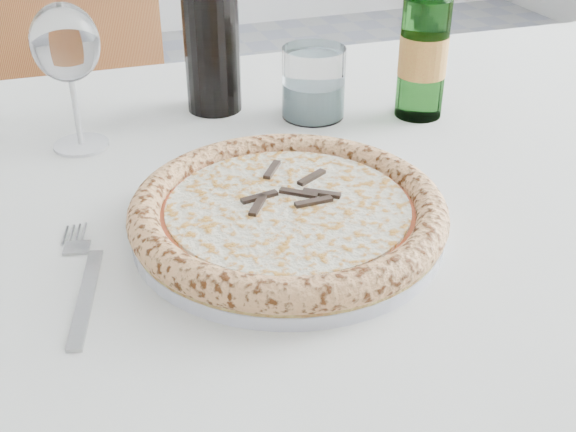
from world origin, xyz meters
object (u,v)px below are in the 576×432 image
(chair_far, at_px, (95,120))
(tumbler, at_px, (313,87))
(pizza, at_px, (288,211))
(beer_bottle, at_px, (424,44))
(plate, at_px, (288,225))
(wine_glass, at_px, (66,46))
(wine_bottle, at_px, (210,15))
(dining_table, at_px, (260,247))

(chair_far, xyz_separation_m, tumbler, (0.26, -0.63, 0.26))
(chair_far, distance_m, pizza, 0.95)
(pizza, height_order, beer_bottle, beer_bottle)
(chair_far, distance_m, tumbler, 0.73)
(pizza, bearing_deg, beer_bottle, 40.21)
(plate, bearing_deg, wine_glass, 122.16)
(tumbler, bearing_deg, plate, -116.05)
(chair_far, xyz_separation_m, beer_bottle, (0.40, -0.68, 0.32))
(pizza, relative_size, wine_bottle, 1.04)
(wine_bottle, bearing_deg, chair_far, 103.49)
(dining_table, height_order, chair_far, chair_far)
(pizza, xyz_separation_m, tumbler, (0.14, 0.28, 0.02))
(dining_table, bearing_deg, pizza, -90.00)
(dining_table, relative_size, pizza, 5.00)
(wine_bottle, bearing_deg, beer_bottle, -24.13)
(pizza, height_order, wine_glass, wine_glass)
(pizza, xyz_separation_m, wine_bottle, (0.01, 0.35, 0.11))
(wine_glass, bearing_deg, beer_bottle, -6.46)
(dining_table, height_order, beer_bottle, beer_bottle)
(chair_far, relative_size, wine_bottle, 2.98)
(dining_table, xyz_separation_m, beer_bottle, (0.28, 0.13, 0.18))
(wine_glass, bearing_deg, wine_bottle, 18.78)
(chair_far, relative_size, plate, 2.93)
(plate, xyz_separation_m, tumbler, (0.14, 0.28, 0.03))
(chair_far, relative_size, beer_bottle, 3.69)
(beer_bottle, bearing_deg, wine_bottle, 155.87)
(chair_far, xyz_separation_m, plate, (0.12, -0.91, 0.23))
(plate, relative_size, wine_glass, 1.74)
(wine_glass, bearing_deg, tumbler, -1.11)
(pizza, bearing_deg, chair_far, 97.50)
(dining_table, distance_m, chair_far, 0.83)
(dining_table, bearing_deg, plate, -90.00)
(tumbler, relative_size, beer_bottle, 0.38)
(pizza, bearing_deg, wine_bottle, 87.68)
(chair_far, height_order, beer_bottle, beer_bottle)
(dining_table, height_order, tumbler, tumbler)
(dining_table, xyz_separation_m, wine_glass, (-0.18, 0.19, 0.21))
(chair_far, height_order, wine_bottle, wine_bottle)
(wine_glass, xyz_separation_m, wine_bottle, (0.19, 0.07, 0.00))
(dining_table, distance_m, plate, 0.13)
(chair_far, height_order, wine_glass, wine_glass)
(dining_table, relative_size, wine_bottle, 5.18)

